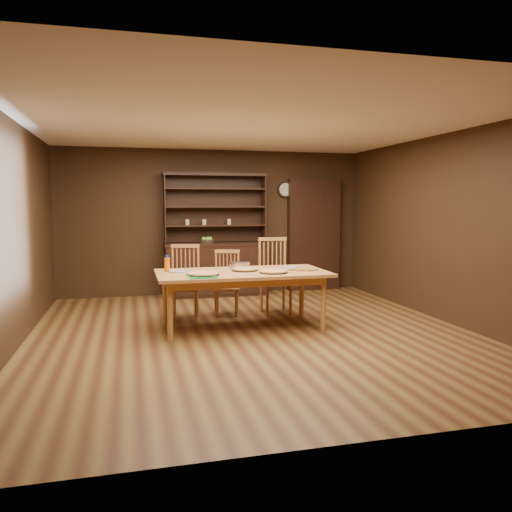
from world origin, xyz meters
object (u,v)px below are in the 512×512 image
object	(u,v)px
china_hutch	(216,262)
chair_center	(227,280)
dining_table	(242,277)
juice_bottle	(167,264)
chair_left	(185,279)
chair_right	(274,273)

from	to	relation	value
china_hutch	chair_center	distance (m)	1.57
china_hutch	dining_table	world-z (taller)	china_hutch
juice_bottle	chair_center	bearing A→B (deg)	34.14
china_hutch	chair_center	xyz separation A→B (m)	(-0.11, -1.56, -0.09)
chair_left	chair_right	world-z (taller)	chair_right
chair_center	dining_table	bearing A→B (deg)	-71.84
chair_right	china_hutch	bearing A→B (deg)	110.30
china_hutch	chair_left	size ratio (longest dim) A/B	2.07
china_hutch	juice_bottle	xyz separation A→B (m)	(-1.02, -2.18, 0.25)
dining_table	chair_center	xyz separation A→B (m)	(-0.04, 0.86, -0.18)
dining_table	chair_right	distance (m)	1.05
dining_table	juice_bottle	distance (m)	1.00
dining_table	china_hutch	bearing A→B (deg)	88.39
dining_table	chair_right	bearing A→B (deg)	49.85
china_hutch	chair_right	distance (m)	1.74
dining_table	juice_bottle	size ratio (longest dim) A/B	10.38
chair_left	chair_center	distance (m)	0.63
china_hutch	juice_bottle	size ratio (longest dim) A/B	10.16
china_hutch	dining_table	bearing A→B (deg)	-91.61
chair_left	chair_center	world-z (taller)	chair_left
juice_bottle	chair_left	bearing A→B (deg)	61.87
dining_table	chair_left	bearing A→B (deg)	130.27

